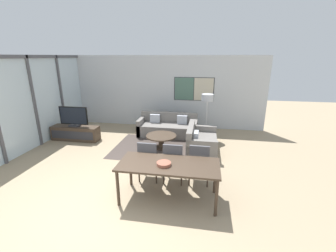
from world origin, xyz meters
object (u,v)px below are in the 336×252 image
dining_chair_centre (173,161)px  floor_lamp (207,100)px  coffee_table (161,138)px  fruit_bowl (164,164)px  sofa_main (168,128)px  dining_table (169,167)px  dining_chair_left (149,159)px  dining_chair_right (199,162)px  sofa_side (199,143)px  tv_console (76,133)px  television (74,117)px

dining_chair_centre → floor_lamp: (0.70, 3.15, 0.81)m
coffee_table → fruit_bowl: 2.74m
dining_chair_centre → sofa_main: bearing=101.7°
floor_lamp → dining_table: bearing=-100.5°
dining_chair_left → dining_chair_centre: (0.57, -0.00, 0.00)m
floor_lamp → sofa_main: bearing=178.4°
sofa_main → dining_chair_centre: dining_chair_centre is taller
coffee_table → dining_chair_right: dining_chair_right is taller
coffee_table → dining_table: dining_table is taller
sofa_main → sofa_side: 1.76m
tv_console → coffee_table: 3.04m
sofa_main → dining_table: sofa_main is taller
tv_console → dining_chair_centre: dining_chair_centre is taller
tv_console → dining_chair_left: size_ratio=1.67×
television → coffee_table: size_ratio=1.06×
dining_chair_centre → fruit_bowl: (-0.08, -0.70, 0.28)m
television → fruit_bowl: 4.60m
coffee_table → dining_chair_right: size_ratio=0.98×
coffee_table → dining_chair_centre: dining_chair_centre is taller
fruit_bowl → floor_lamp: bearing=78.6°
tv_console → sofa_side: size_ratio=1.09×
sofa_side → dining_table: sofa_side is taller
sofa_main → sofa_side: same height
sofa_main → television: bearing=-160.9°
sofa_side → fruit_bowl: bearing=166.9°
dining_chair_left → fruit_bowl: dining_chair_left is taller
dining_chair_right → sofa_side: bearing=91.5°
coffee_table → floor_lamp: bearing=41.8°
dining_table → floor_lamp: 3.89m
tv_console → dining_chair_right: dining_chair_right is taller
tv_console → floor_lamp: bearing=12.9°
sofa_main → dining_chair_left: 3.20m
sofa_main → dining_chair_right: 3.39m
sofa_side → dining_table: (-0.52, -2.51, 0.44)m
dining_chair_left → sofa_main: bearing=91.7°
dining_table → sofa_side: bearing=78.3°
sofa_side → coffee_table: size_ratio=1.57×
tv_console → dining_chair_left: 3.80m
sofa_side → floor_lamp: size_ratio=0.96×
television → floor_lamp: 4.53m
dining_table → dining_chair_left: dining_chair_left is taller
dining_table → fruit_bowl: bearing=-135.3°
fruit_bowl → floor_lamp: floor_lamp is taller
floor_lamp → television: bearing=-167.1°
coffee_table → dining_chair_right: bearing=-56.9°
tv_console → floor_lamp: floor_lamp is taller
television → fruit_bowl: (3.61, -2.84, -0.00)m
floor_lamp → dining_chair_centre: bearing=-102.5°
dining_chair_centre → dining_chair_right: 0.57m
television → sofa_side: 4.26m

